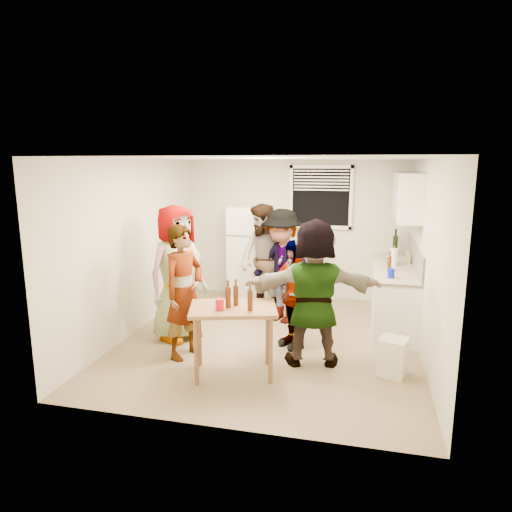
% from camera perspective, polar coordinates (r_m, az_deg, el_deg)
% --- Properties ---
extents(room, '(4.00, 4.50, 2.50)m').
position_cam_1_polar(room, '(6.53, 1.77, -10.40)').
color(room, beige).
rests_on(room, ground).
extents(window, '(1.12, 0.10, 1.06)m').
position_cam_1_polar(window, '(8.21, 8.09, 7.29)').
color(window, white).
rests_on(window, room).
extents(refrigerator, '(0.70, 0.70, 1.70)m').
position_cam_1_polar(refrigerator, '(8.22, -0.68, 0.36)').
color(refrigerator, white).
rests_on(refrigerator, ground).
extents(counter_lower, '(0.60, 2.20, 0.86)m').
position_cam_1_polar(counter_lower, '(7.39, 16.72, -4.76)').
color(counter_lower, white).
rests_on(counter_lower, ground).
extents(countertop, '(0.64, 2.22, 0.04)m').
position_cam_1_polar(countertop, '(7.28, 16.92, -1.36)').
color(countertop, '#C2B49C').
rests_on(countertop, counter_lower).
extents(backsplash, '(0.03, 2.20, 0.36)m').
position_cam_1_polar(backsplash, '(7.26, 19.26, 0.08)').
color(backsplash, '#A7A398').
rests_on(backsplash, countertop).
extents(upper_cabinets, '(0.34, 1.60, 0.70)m').
position_cam_1_polar(upper_cabinets, '(7.34, 18.34, 7.12)').
color(upper_cabinets, white).
rests_on(upper_cabinets, room).
extents(kettle, '(0.28, 0.25, 0.20)m').
position_cam_1_polar(kettle, '(7.46, 16.46, -0.87)').
color(kettle, silver).
rests_on(kettle, countertop).
extents(paper_towel, '(0.12, 0.12, 0.26)m').
position_cam_1_polar(paper_towel, '(7.31, 16.76, -1.14)').
color(paper_towel, white).
rests_on(paper_towel, countertop).
extents(wine_bottle, '(0.08, 0.08, 0.33)m').
position_cam_1_polar(wine_bottle, '(8.15, 16.92, 0.12)').
color(wine_bottle, black).
rests_on(wine_bottle, countertop).
extents(beer_bottle_counter, '(0.06, 0.06, 0.22)m').
position_cam_1_polar(beer_bottle_counter, '(6.90, 16.28, -1.84)').
color(beer_bottle_counter, '#47230C').
rests_on(beer_bottle_counter, countertop).
extents(blue_cup, '(0.10, 0.10, 0.13)m').
position_cam_1_polar(blue_cup, '(6.51, 16.49, -2.63)').
color(blue_cup, '#0C19BC').
rests_on(blue_cup, countertop).
extents(picture_frame, '(0.02, 0.20, 0.16)m').
position_cam_1_polar(picture_frame, '(7.55, 18.51, -0.21)').
color(picture_frame, '#D1B954').
rests_on(picture_frame, countertop).
extents(trash_bin, '(0.38, 0.38, 0.45)m').
position_cam_1_polar(trash_bin, '(5.66, 16.74, -11.72)').
color(trash_bin, silver).
rests_on(trash_bin, ground).
extents(serving_table, '(1.12, 0.90, 0.83)m').
position_cam_1_polar(serving_table, '(5.56, -2.79, -14.51)').
color(serving_table, brown).
rests_on(serving_table, ground).
extents(beer_bottle_table, '(0.06, 0.06, 0.24)m').
position_cam_1_polar(beer_bottle_table, '(5.22, -3.49, -6.45)').
color(beer_bottle_table, '#47230C').
rests_on(beer_bottle_table, serving_table).
extents(red_cup, '(0.09, 0.09, 0.13)m').
position_cam_1_polar(red_cup, '(5.15, -4.56, -6.72)').
color(red_cup, red).
rests_on(red_cup, serving_table).
extents(guest_grey, '(2.11, 1.71, 0.60)m').
position_cam_1_polar(guest_grey, '(6.70, -9.57, -10.00)').
color(guest_grey, gray).
rests_on(guest_grey, ground).
extents(guest_stripe, '(1.81, 1.22, 0.41)m').
position_cam_1_polar(guest_stripe, '(6.10, -8.74, -12.18)').
color(guest_stripe, '#141933').
rests_on(guest_stripe, ground).
extents(guest_back_left, '(1.78, 1.99, 0.69)m').
position_cam_1_polar(guest_back_left, '(7.52, 0.93, -7.40)').
color(guest_back_left, brown).
rests_on(guest_back_left, ground).
extents(guest_back_right, '(1.85, 2.10, 0.66)m').
position_cam_1_polar(guest_back_right, '(7.28, 3.22, -8.06)').
color(guest_back_right, '#434348').
rests_on(guest_back_right, ground).
extents(guest_black, '(1.62, 1.67, 0.36)m').
position_cam_1_polar(guest_black, '(6.34, 4.63, -11.13)').
color(guest_black, black).
rests_on(guest_black, ground).
extents(guest_orange, '(2.00, 2.11, 0.54)m').
position_cam_1_polar(guest_orange, '(5.88, 7.00, -13.06)').
color(guest_orange, '#F0864D').
rests_on(guest_orange, ground).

